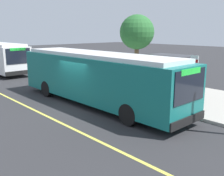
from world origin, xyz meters
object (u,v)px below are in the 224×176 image
pedestrian_commuter (145,79)px  waiting_bench (170,85)px  route_sign_post (194,75)px  transit_bus_main (96,76)px

pedestrian_commuter → waiting_bench: bearing=67.4°
route_sign_post → pedestrian_commuter: bearing=171.3°
waiting_bench → route_sign_post: (3.03, -2.26, 1.32)m
waiting_bench → transit_bus_main: bearing=-105.4°
transit_bus_main → route_sign_post: 5.27m
transit_bus_main → pedestrian_commuter: 3.51m
waiting_bench → route_sign_post: 4.01m
transit_bus_main → waiting_bench: 5.37m
pedestrian_commuter → route_sign_post: bearing=-8.7°
transit_bus_main → waiting_bench: transit_bus_main is taller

